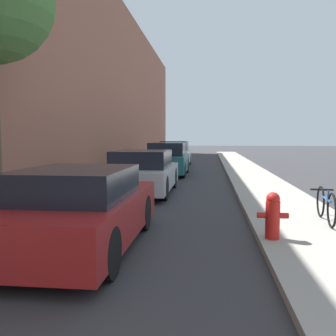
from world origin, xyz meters
The scene contains 10 objects.
ground_plane centered at (0.00, 16.00, 0.00)m, with size 120.00×120.00×0.00m, color #333335.
sidewalk_left centered at (-2.90, 16.00, 0.06)m, with size 2.00×52.00×0.12m.
sidewalk_right centered at (2.90, 16.00, 0.06)m, with size 2.00×52.00×0.12m.
building_facade_left centered at (-4.25, 16.00, 4.74)m, with size 0.70×52.00×9.49m.
parked_car_red centered at (-0.93, 6.23, 0.62)m, with size 1.78×3.90×1.27m.
parked_car_silver centered at (-0.96, 11.94, 0.64)m, with size 1.83×4.16×1.34m.
parked_car_teal centered at (-0.82, 17.46, 0.71)m, with size 1.76×3.99×1.50m.
parked_car_white centered at (-0.98, 22.67, 0.71)m, with size 1.75×4.19×1.51m.
fire_hydrant centered at (2.11, 6.70, 0.51)m, with size 0.49×0.23×0.75m.
bicycle centered at (3.32, 8.00, 0.45)m, with size 0.44×1.56×0.64m.
Camera 1 is at (1.10, 0.81, 1.75)m, focal length 38.98 mm.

